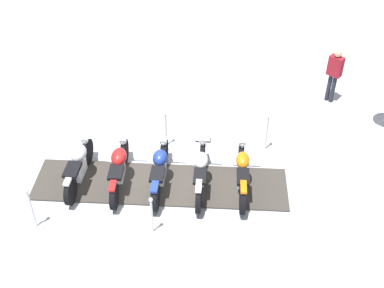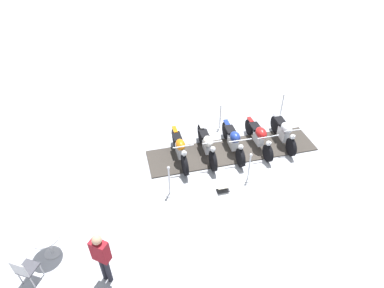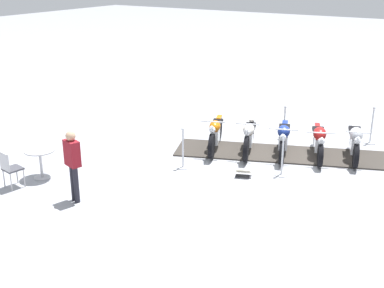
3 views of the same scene
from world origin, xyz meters
name	(u,v)px [view 3 (image 3 of 3)]	position (x,y,z in m)	size (l,w,h in m)	color
ground_plane	(282,155)	(0.00, 0.00, 0.00)	(80.00, 80.00, 0.00)	#A8AAB2
display_platform	(282,154)	(0.00, 0.00, 0.02)	(6.05, 1.42, 0.04)	#38332D
motorcycle_copper	(215,133)	(-0.72, 1.79, 0.52)	(2.07, 0.98, 1.02)	black
motorcycle_cream	(249,136)	(-0.38, 0.89, 0.51)	(2.14, 0.96, 1.02)	black
motorcycle_navy	(283,138)	(-0.03, -0.01, 0.49)	(2.13, 1.03, 0.93)	black
motorcycle_maroon	(319,140)	(0.31, -0.91, 0.51)	(2.07, 1.07, 0.90)	black
motorcycle_chrome	(355,141)	(0.66, -1.81, 0.54)	(1.98, 0.84, 0.94)	black
stanchion_left_rear	(371,132)	(2.30, -1.87, 0.35)	(0.35, 0.35, 1.15)	silver
stanchion_right_mid	(282,163)	(-1.38, -0.53, 0.32)	(0.35, 0.35, 1.08)	silver
stanchion_right_front	(183,155)	(-2.30, 1.87, 0.35)	(0.34, 0.34, 1.12)	silver
stanchion_left_mid	(284,127)	(1.38, 0.53, 0.34)	(0.32, 0.32, 1.05)	silver
info_placard	(243,174)	(-2.00, 0.24, 0.07)	(0.36, 0.45, 0.23)	#333338
cafe_table	(40,157)	(-4.74, 4.53, 0.57)	(0.76, 0.76, 0.75)	#B7B7BC
cafe_chair_near_table	(10,167)	(-5.55, 4.67, 0.54)	(0.46, 0.46, 0.93)	#B7B7BC
bystander_person	(73,160)	(-5.25, 2.86, 1.01)	(0.33, 0.45, 1.68)	#23232D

